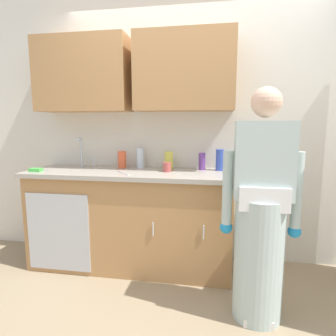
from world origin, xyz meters
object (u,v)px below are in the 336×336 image
Objects in this scene: cup_by_sink at (167,167)px; person_at_sink at (260,225)px; bottle_soap at (202,161)px; bottle_water_tall at (169,160)px; sink at (79,171)px; bottle_cleaner_spray at (122,160)px; bottle_water_short at (140,158)px; sponge at (36,170)px; bottle_dish_liquid at (220,160)px; knife_on_counter at (124,173)px.

person_at_sink is at bearing -39.02° from cup_by_sink.
bottle_soap is 0.33m from bottle_water_tall.
sink is 0.43m from bottle_cleaner_spray.
person_at_sink is at bearing -36.92° from bottle_water_short.
bottle_water_tall is at bearing 16.63° from sponge.
bottle_water_tall is (-0.33, -0.00, 0.00)m from bottle_soap.
cup_by_sink is at bearing 8.95° from sponge.
bottle_dish_liquid is at bearing 0.33° from bottle_cleaner_spray.
sink reaches higher than bottle_water_tall.
bottle_dish_liquid is at bearing -1.08° from bottle_water_tall.
bottle_soap is 0.17m from bottle_dish_liquid.
person_at_sink reaches higher than sponge.
bottle_soap reaches higher than sponge.
person_at_sink reaches higher than sink.
bottle_water_tall reaches higher than cup_by_sink.
person_at_sink is 18.43× the size of cup_by_sink.
cup_by_sink is at bearing -31.15° from bottle_water_short.
bottle_water_tall is 0.48m from bottle_cleaner_spray.
bottle_water_tall is 1.01× the size of bottle_cleaner_spray.
bottle_water_tall is 1.95× the size of cup_by_sink.
bottle_dish_liquid is 1.84× the size of sponge.
bottle_dish_liquid is (0.79, -0.03, 0.00)m from bottle_water_short.
bottle_dish_liquid is (-0.28, 0.78, 0.35)m from person_at_sink.
bottle_water_tall is 0.49m from knife_on_counter.
person_at_sink reaches higher than bottle_cleaner_spray.
bottle_water_short is 1.19× the size of bottle_cleaner_spray.
bottle_soap reaches higher than cup_by_sink.
cup_by_sink is 0.80× the size of sponge.
bottle_water_short is (-0.62, 0.01, 0.02)m from bottle_soap.
person_at_sink is at bearing -70.32° from bottle_dish_liquid.
bottle_cleaner_spray is at bearing -179.67° from bottle_dish_liquid.
person_at_sink is 0.90m from bottle_dish_liquid.
bottle_dish_liquid is 0.84× the size of knife_on_counter.
person_at_sink is at bearing -20.53° from sink.
bottle_water_short reaches higher than sponge.
cup_by_sink is 1.23m from sponge.
knife_on_counter is (-1.14, 0.47, 0.25)m from person_at_sink.
bottle_water_tall is 0.85× the size of bottle_dish_liquid.
bottle_soap reaches higher than knife_on_counter.
sink reaches higher than sponge.
bottle_water_tall is at bearing 11.25° from sink.
bottle_water_short is at bearing 18.27° from sink.
bottle_water_short is 0.35m from knife_on_counter.
bottle_water_tall is at bearing 1.80° from bottle_cleaner_spray.
bottle_water_short is 2.29× the size of cup_by_sink.
bottle_cleaner_spray reaches higher than bottle_soap.
sponge is at bearing -157.55° from bottle_water_short.
sponge is at bearing -151.05° from sink.
person_at_sink reaches higher than knife_on_counter.
bottle_water_short reaches higher than cup_by_sink.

